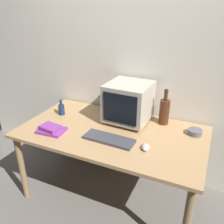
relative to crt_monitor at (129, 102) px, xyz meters
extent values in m
plane|color=slate|center=(-0.06, -0.23, -0.90)|extent=(6.00, 6.00, 0.00)
cube|color=silver|center=(-0.06, 0.27, 0.35)|extent=(4.00, 0.08, 2.50)
cube|color=tan|center=(-0.06, -0.23, -0.21)|extent=(1.60, 0.89, 0.03)
cylinder|color=olive|center=(-0.80, -0.62, -0.56)|extent=(0.06, 0.06, 0.68)
cylinder|color=olive|center=(0.68, -0.62, -0.56)|extent=(0.06, 0.06, 0.68)
cylinder|color=olive|center=(-0.80, 0.15, -0.56)|extent=(0.06, 0.06, 0.68)
cylinder|color=olive|center=(0.68, 0.15, -0.56)|extent=(0.06, 0.06, 0.68)
cube|color=#B2AD9E|center=(0.00, 0.00, -0.18)|extent=(0.29, 0.25, 0.03)
cube|color=#B2AD9E|center=(0.00, 0.00, 0.01)|extent=(0.40, 0.40, 0.34)
cube|color=black|center=(-0.01, -0.19, 0.01)|extent=(0.31, 0.02, 0.27)
cube|color=#3F3F47|center=(-0.02, -0.39, -0.18)|extent=(0.43, 0.17, 0.02)
ellipsoid|color=beige|center=(0.29, -0.39, -0.17)|extent=(0.08, 0.11, 0.04)
cylinder|color=#472314|center=(0.31, 0.09, -0.08)|extent=(0.09, 0.09, 0.23)
cylinder|color=#472314|center=(0.31, 0.09, 0.08)|extent=(0.03, 0.03, 0.08)
sphere|color=#262626|center=(0.31, 0.09, 0.13)|extent=(0.04, 0.04, 0.04)
cylinder|color=navy|center=(-0.65, -0.14, -0.14)|extent=(0.06, 0.06, 0.10)
cylinder|color=navy|center=(-0.65, -0.14, -0.07)|extent=(0.02, 0.02, 0.04)
sphere|color=#262626|center=(-0.65, -0.14, -0.04)|extent=(0.02, 0.02, 0.02)
cube|color=#843893|center=(-0.53, -0.47, -0.18)|extent=(0.24, 0.18, 0.02)
cube|color=#843893|center=(-0.54, -0.47, -0.15)|extent=(0.19, 0.14, 0.03)
cylinder|color=#595B66|center=(0.61, 0.00, -0.17)|extent=(0.12, 0.12, 0.04)
camera|label=1|loc=(0.70, -1.89, 0.83)|focal=38.25mm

